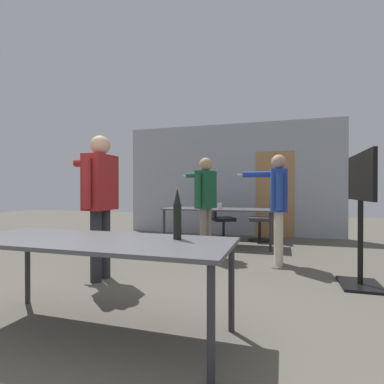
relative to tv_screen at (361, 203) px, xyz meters
name	(u,v)px	position (x,y,z in m)	size (l,w,h in m)	color
ground_plane	(63,377)	(-2.15, -2.42, -0.98)	(24.00, 24.00, 0.00)	#5B564C
back_wall	(231,180)	(-2.12, 3.59, 0.40)	(5.39, 0.12, 2.78)	#A3A8B2
conference_table_near	(94,247)	(-2.29, -1.90, -0.29)	(2.17, 0.83, 0.75)	#4C4C51
conference_table_far	(218,211)	(-2.14, 2.09, -0.29)	(2.22, 0.81, 0.75)	#4C4C51
tv_screen	(361,203)	(0.00, 0.00, 0.00)	(0.44, 1.15, 1.56)	black
person_right_polo	(205,196)	(-2.15, 1.05, 0.05)	(0.71, 0.71, 1.68)	slate
person_left_plaid	(278,198)	(-0.95, 0.79, 0.03)	(0.79, 0.60, 1.66)	beige
person_center_tall	(99,193)	(-3.09, -0.66, 0.12)	(0.81, 0.67, 1.81)	#28282D
office_chair_mid_tucked	(220,220)	(-2.24, 2.83, -0.56)	(0.67, 0.65, 0.91)	black
office_chair_far_left	(263,221)	(-1.28, 2.84, -0.54)	(0.57, 0.52, 0.94)	black
beer_bottle	(177,215)	(-1.67, -1.71, -0.04)	(0.07, 0.07, 0.41)	black
drink_cup	(220,206)	(-2.09, 2.00, -0.18)	(0.09, 0.09, 0.11)	silver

